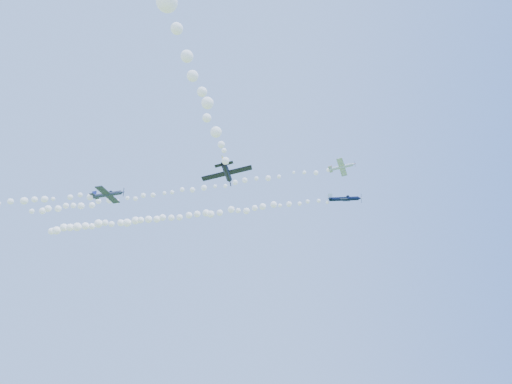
{
  "coord_description": "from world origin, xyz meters",
  "views": [
    {
      "loc": [
        3.21,
        -87.53,
        14.76
      ],
      "look_at": [
        4.88,
        -7.27,
        46.63
      ],
      "focal_mm": 30.0,
      "sensor_mm": 36.0,
      "label": 1
    }
  ],
  "objects_px": {
    "plane_white": "(342,167)",
    "plane_black": "(227,172)",
    "plane_navy": "(345,199)",
    "plane_grey": "(108,194)"
  },
  "relations": [
    {
      "from": "plane_white",
      "to": "plane_grey",
      "type": "xyz_separation_m",
      "value": [
        -49.39,
        -3.81,
        -8.44
      ]
    },
    {
      "from": "plane_white",
      "to": "plane_black",
      "type": "height_order",
      "value": "plane_white"
    },
    {
      "from": "plane_navy",
      "to": "plane_black",
      "type": "height_order",
      "value": "plane_navy"
    },
    {
      "from": "plane_white",
      "to": "plane_navy",
      "type": "height_order",
      "value": "plane_white"
    },
    {
      "from": "plane_navy",
      "to": "plane_white",
      "type": "bearing_deg",
      "value": -86.21
    },
    {
      "from": "plane_navy",
      "to": "plane_grey",
      "type": "height_order",
      "value": "plane_navy"
    },
    {
      "from": "plane_white",
      "to": "plane_navy",
      "type": "relative_size",
      "value": 0.77
    },
    {
      "from": "plane_navy",
      "to": "plane_grey",
      "type": "bearing_deg",
      "value": -150.71
    },
    {
      "from": "plane_navy",
      "to": "plane_grey",
      "type": "xyz_separation_m",
      "value": [
        -50.98,
        -10.0,
        -3.23
      ]
    },
    {
      "from": "plane_white",
      "to": "plane_black",
      "type": "distance_m",
      "value": 42.18
    }
  ]
}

